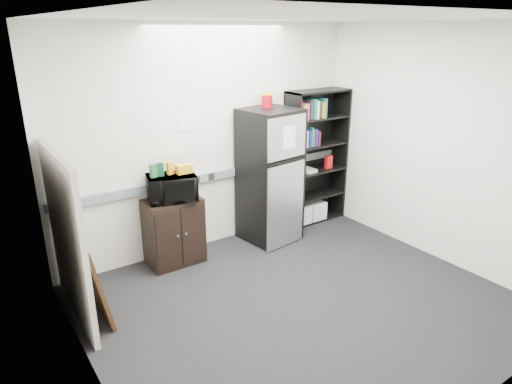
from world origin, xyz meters
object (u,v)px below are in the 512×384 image
(refrigerator, at_px, (270,176))
(cubicle_partition, at_px, (67,238))
(bookshelf, at_px, (314,155))
(microwave, at_px, (172,188))
(cabinet, at_px, (174,232))

(refrigerator, bearing_deg, cubicle_partition, 179.99)
(bookshelf, height_order, cubicle_partition, bookshelf)
(cubicle_partition, xyz_separation_m, refrigerator, (2.55, 0.34, 0.04))
(bookshelf, distance_m, cubicle_partition, 3.45)
(bookshelf, distance_m, microwave, 2.18)
(bookshelf, height_order, refrigerator, bookshelf)
(cubicle_partition, xyz_separation_m, cabinet, (1.23, 0.42, -0.42))
(bookshelf, relative_size, microwave, 3.48)
(cabinet, height_order, refrigerator, refrigerator)
(cubicle_partition, relative_size, microwave, 3.04)
(cabinet, xyz_separation_m, refrigerator, (1.32, -0.08, 0.45))
(microwave, bearing_deg, bookshelf, 17.26)
(cubicle_partition, bearing_deg, bookshelf, 8.13)
(cabinet, relative_size, refrigerator, 0.47)
(cubicle_partition, distance_m, refrigerator, 2.57)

